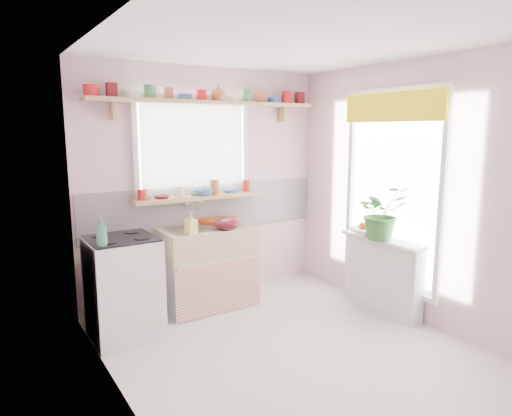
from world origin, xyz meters
TOP-DOWN VIEW (x-y plane):
  - room at (0.66, 0.86)m, footprint 3.20×3.20m
  - sink_unit at (-0.15, 1.29)m, footprint 0.95×0.65m
  - cooker at (-1.10, 1.05)m, footprint 0.58×0.58m
  - radiator_ledge at (1.30, 0.20)m, footprint 0.22×0.95m
  - windowsill at (-0.15, 1.48)m, footprint 1.40×0.22m
  - pine_shelf at (0.00, 1.47)m, footprint 2.52×0.24m
  - shelf_crockery at (0.00, 1.47)m, footprint 2.47×0.11m
  - sill_crockery at (-0.17, 1.48)m, footprint 1.35×0.11m
  - dish_tray at (0.08, 1.50)m, footprint 0.47×0.42m
  - colander at (-0.02, 1.10)m, footprint 0.27×0.27m
  - jade_plant at (1.21, 0.18)m, footprint 0.55×0.50m
  - fruit_bowl at (1.21, 0.36)m, footprint 0.38×0.38m
  - herb_pot at (1.33, 0.23)m, footprint 0.10×0.07m
  - soap_bottle_sink at (-0.41, 1.10)m, footprint 0.11×0.11m
  - sill_cup at (-0.69, 1.54)m, footprint 0.17×0.17m
  - sill_bowl at (-0.10, 1.44)m, footprint 0.24×0.24m
  - shelf_vase at (0.08, 1.41)m, footprint 0.16×0.16m
  - cooker_bottle at (-1.31, 0.83)m, footprint 0.11×0.11m
  - fruit at (1.22, 0.36)m, footprint 0.20×0.14m

SIDE VIEW (x-z plane):
  - radiator_ledge at x=1.30m, z-range 0.01..0.78m
  - sink_unit at x=-0.15m, z-range -0.13..0.99m
  - cooker at x=-1.10m, z-range 0.00..0.92m
  - fruit_bowl at x=1.21m, z-range 0.78..0.86m
  - herb_pot at x=1.33m, z-range 0.78..0.96m
  - dish_tray at x=0.08m, z-range 0.85..0.89m
  - fruit at x=1.22m, z-range 0.83..0.93m
  - colander at x=-0.02m, z-range 0.85..0.97m
  - soap_bottle_sink at x=-0.41m, z-range 0.85..1.06m
  - cooker_bottle at x=-1.31m, z-range 0.92..1.15m
  - jade_plant at x=1.21m, z-range 0.78..1.31m
  - windowsill at x=-0.15m, z-range 1.12..1.16m
  - sill_bowl at x=-0.10m, z-range 1.16..1.22m
  - sill_cup at x=-0.69m, z-range 1.16..1.26m
  - sill_crockery at x=-0.17m, z-range 1.16..1.28m
  - room at x=0.66m, z-range -0.23..2.97m
  - pine_shelf at x=0.00m, z-range 2.10..2.14m
  - shelf_crockery at x=0.00m, z-range 2.14..2.26m
  - shelf_vase at x=0.08m, z-range 2.14..2.30m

